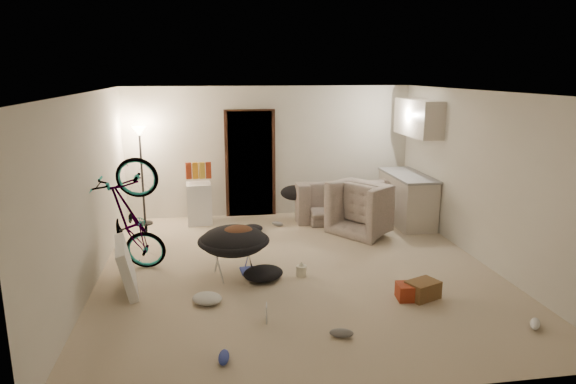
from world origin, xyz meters
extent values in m
cube|color=#C5B297|center=(0.00, 0.00, -0.01)|extent=(5.50, 6.00, 0.02)
cube|color=white|center=(0.00, 0.00, 2.51)|extent=(5.50, 6.00, 0.02)
cube|color=silver|center=(0.00, 3.01, 1.25)|extent=(5.50, 0.02, 2.50)
cube|color=silver|center=(0.00, -3.01, 1.25)|extent=(5.50, 0.02, 2.50)
cube|color=silver|center=(-2.76, 0.00, 1.25)|extent=(0.02, 6.00, 2.50)
cube|color=silver|center=(2.76, 0.00, 1.25)|extent=(0.02, 6.00, 2.50)
cube|color=black|center=(-0.40, 2.97, 1.02)|extent=(0.85, 0.10, 2.04)
cube|color=#361D12|center=(-0.40, 2.94, 1.02)|extent=(0.97, 0.04, 2.10)
cylinder|color=black|center=(-2.40, 2.65, 0.01)|extent=(0.28, 0.28, 0.03)
cylinder|color=black|center=(-2.40, 2.65, 0.85)|extent=(0.04, 0.04, 1.70)
cone|color=#FFE0A5|center=(-2.40, 2.65, 1.72)|extent=(0.24, 0.24, 0.18)
cube|color=beige|center=(2.43, 2.00, 0.44)|extent=(0.60, 1.50, 0.88)
cube|color=gray|center=(2.43, 2.00, 0.90)|extent=(0.64, 1.54, 0.04)
cube|color=beige|center=(2.56, 2.00, 1.95)|extent=(0.38, 1.40, 0.65)
imported|color=#3C443C|center=(1.35, 2.45, 0.28)|extent=(1.95, 0.78, 0.57)
imported|color=#3C443C|center=(1.61, 1.59, 0.34)|extent=(1.34, 1.37, 0.67)
imported|color=black|center=(-2.30, 0.31, 0.44)|extent=(1.76, 0.94, 0.97)
imported|color=maroon|center=(-0.63, -1.57, 0.01)|extent=(0.23, 0.18, 0.02)
cube|color=white|center=(-1.39, 2.55, 0.38)|extent=(0.46, 0.46, 0.76)
cube|color=maroon|center=(-1.56, 2.55, 1.00)|extent=(0.11, 0.09, 0.30)
cube|color=orange|center=(-1.44, 2.55, 1.00)|extent=(0.11, 0.09, 0.30)
cube|color=gold|center=(-1.32, 2.55, 1.00)|extent=(0.12, 0.10, 0.30)
cube|color=maroon|center=(-1.20, 2.55, 1.00)|extent=(0.10, 0.07, 0.30)
cylinder|color=silver|center=(-0.90, -0.09, 0.23)|extent=(0.65, 0.65, 0.46)
ellipsoid|color=black|center=(-0.90, -0.09, 0.51)|extent=(0.91, 0.91, 0.38)
torus|color=black|center=(-0.90, -0.09, 0.51)|extent=(0.98, 0.98, 0.07)
ellipsoid|color=#4E2B1A|center=(-0.85, -0.12, 0.62)|extent=(0.60, 0.56, 0.22)
ellipsoid|color=black|center=(0.40, 2.45, 0.54)|extent=(0.63, 0.55, 0.28)
cube|color=silver|center=(-2.30, -0.33, 0.32)|extent=(0.40, 0.99, 0.64)
cube|color=brown|center=(1.38, -1.19, 0.11)|extent=(0.47, 0.41, 0.22)
cube|color=maroon|center=(1.22, -1.20, 0.10)|extent=(0.37, 0.29, 0.20)
cylinder|color=silver|center=(0.01, -0.25, 0.07)|extent=(0.15, 0.15, 0.15)
cone|color=silver|center=(0.01, -0.25, 0.18)|extent=(0.08, 0.08, 0.06)
cube|color=silver|center=(-0.63, 1.51, 0.00)|extent=(0.73, 0.75, 0.01)
cube|color=#283793|center=(-0.70, 0.02, 0.01)|extent=(0.23, 0.30, 0.03)
cube|color=silver|center=(-1.02, 1.04, 0.01)|extent=(0.21, 0.25, 0.02)
ellipsoid|color=#283793|center=(-0.88, 1.72, 0.05)|extent=(0.29, 0.12, 0.11)
ellipsoid|color=slate|center=(0.01, 2.13, 0.04)|extent=(0.24, 0.24, 0.09)
ellipsoid|color=#283793|center=(-1.13, -2.26, 0.05)|extent=(0.14, 0.27, 0.10)
ellipsoid|color=slate|center=(0.13, -1.97, 0.05)|extent=(0.28, 0.17, 0.10)
ellipsoid|color=white|center=(2.30, -2.11, 0.05)|extent=(0.24, 0.27, 0.09)
ellipsoid|color=black|center=(-0.52, -0.29, 0.09)|extent=(0.69, 0.64, 0.18)
ellipsoid|color=black|center=(-0.50, 1.83, 0.07)|extent=(0.56, 0.55, 0.13)
ellipsoid|color=silver|center=(-1.28, -0.90, 0.06)|extent=(0.49, 0.48, 0.12)
camera|label=1|loc=(-1.22, -6.79, 2.77)|focal=32.00mm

